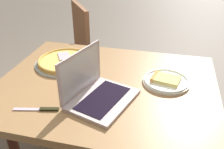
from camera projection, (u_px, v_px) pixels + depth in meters
The scene contains 6 objects.
dining_table at pixel (106, 94), 1.40m from camera, with size 1.20×0.94×0.77m.
laptop at pixel (96, 91), 1.21m from camera, with size 0.34×0.39×0.24m.
pizza_plate at pixel (166, 81), 1.36m from camera, with size 0.26×0.26×0.04m.
pizza_tray at pixel (65, 61), 1.56m from camera, with size 0.38×0.38×0.04m.
table_knife at pixel (41, 109), 1.15m from camera, with size 0.21×0.07×0.01m.
chair_near at pixel (69, 51), 2.27m from camera, with size 0.64×0.64×0.96m.
Camera 1 is at (0.31, -1.11, 1.50)m, focal length 39.48 mm.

